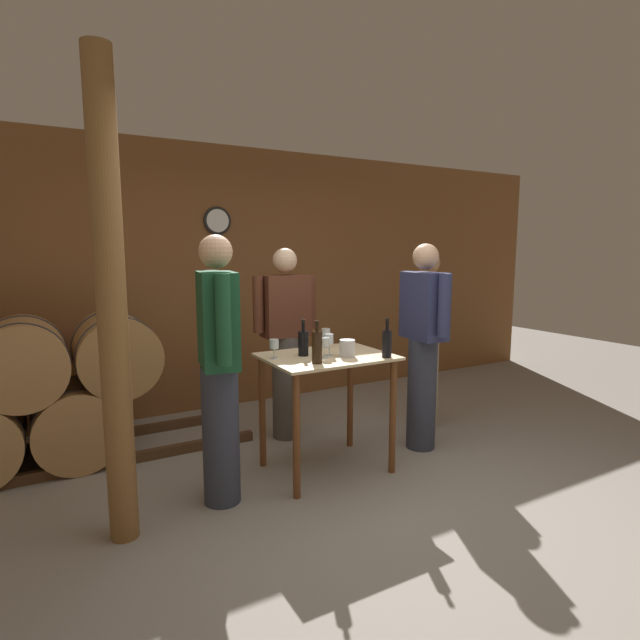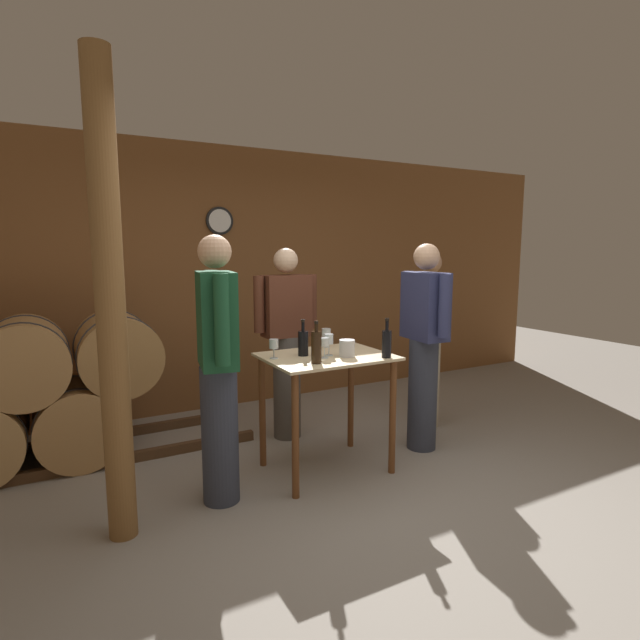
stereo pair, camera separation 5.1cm
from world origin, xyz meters
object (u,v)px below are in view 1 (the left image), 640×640
object	(u,v)px
wine_bottle_far_left	(317,346)
wooden_post	(112,307)
wine_glass_far_side	(326,333)
ice_bucket	(347,348)
wine_glass_near_right	(329,340)
person_visitor_with_scarf	(426,335)
person_visitor_near_door	(423,342)
wine_glass_near_left	(274,345)
wine_glass_near_center	(325,343)
person_host	(286,339)
wine_bottle_left	(303,342)
wine_bottle_center	(387,343)
person_visitor_bearded	(219,365)

from	to	relation	value
wine_bottle_far_left	wooden_post	bearing A→B (deg)	-179.49
wine_glass_far_side	ice_bucket	bearing A→B (deg)	-96.11
wine_glass_near_right	person_visitor_with_scarf	xyz separation A→B (m)	(1.29, 0.40, -0.13)
person_visitor_near_door	wine_glass_near_left	bearing A→B (deg)	175.33
wine_glass_near_left	wine_glass_near_center	distance (m)	0.36
wine_glass_near_left	wine_glass_far_side	bearing A→B (deg)	19.55
wine_glass_near_center	person_host	distance (m)	0.83
wooden_post	person_visitor_near_door	bearing A→B (deg)	4.43
wooden_post	wine_bottle_left	xyz separation A→B (m)	(1.32, 0.28, -0.37)
wooden_post	wine_glass_far_side	xyz separation A→B (m)	(1.63, 0.48, -0.35)
wine_bottle_far_left	ice_bucket	bearing A→B (deg)	15.96
wine_bottle_center	wine_glass_far_side	xyz separation A→B (m)	(-0.19, 0.55, 0.00)
wooden_post	wine_bottle_far_left	size ratio (longest dim) A/B	9.18
wine_bottle_center	person_visitor_near_door	distance (m)	0.63
wine_glass_far_side	wine_glass_near_center	bearing A→B (deg)	-121.09
wine_glass_near_center	person_visitor_near_door	distance (m)	0.97
person_host	wine_glass_near_right	bearing A→B (deg)	-90.84
wine_bottle_far_left	wine_glass_near_right	size ratio (longest dim) A/B	1.82
wine_bottle_center	person_visitor_near_door	size ratio (longest dim) A/B	0.17
wine_bottle_left	wine_glass_far_side	xyz separation A→B (m)	(0.31, 0.20, 0.01)
wine_bottle_far_left	person_visitor_with_scarf	distance (m)	1.60
person_visitor_with_scarf	wine_bottle_left	bearing A→B (deg)	-167.79
wooden_post	person_host	distance (m)	1.84
person_visitor_near_door	wine_bottle_left	bearing A→B (deg)	175.08
wooden_post	wine_glass_near_center	size ratio (longest dim) A/B	18.36
wine_bottle_left	wine_bottle_center	xyz separation A→B (m)	(0.50, -0.35, 0.01)
ice_bucket	person_visitor_with_scarf	xyz separation A→B (m)	(1.19, 0.49, -0.08)
wine_bottle_left	ice_bucket	world-z (taller)	wine_bottle_left
wine_glass_near_center	person_visitor_bearded	xyz separation A→B (m)	(-0.79, -0.01, -0.06)
wine_bottle_far_left	wine_glass_far_side	world-z (taller)	wine_bottle_far_left
wine_glass_far_side	person_visitor_near_door	xyz separation A→B (m)	(0.75, -0.30, -0.09)
wooden_post	person_host	bearing A→B (deg)	32.54
wine_glass_near_left	person_visitor_bearded	world-z (taller)	person_visitor_bearded
wooden_post	ice_bucket	size ratio (longest dim) A/B	21.86
wine_glass_near_center	wine_bottle_left	bearing A→B (deg)	125.21
wine_glass_far_side	person_host	world-z (taller)	person_host
wine_bottle_left	wine_glass_near_right	world-z (taller)	wine_bottle_left
wine_glass_near_center	person_visitor_with_scarf	xyz separation A→B (m)	(1.35, 0.46, -0.12)
wine_glass_near_right	ice_bucket	size ratio (longest dim) A/B	1.31
wine_bottle_far_left	wine_glass_near_center	bearing A→B (deg)	43.08
wooden_post	wine_glass_near_right	size ratio (longest dim) A/B	16.74
wine_glass_near_center	person_host	world-z (taller)	person_host
wooden_post	person_visitor_near_door	xyz separation A→B (m)	(2.38, 0.18, -0.45)
wine_bottle_far_left	person_host	xyz separation A→B (m)	(0.21, 0.94, -0.12)
wine_glass_far_side	wine_bottle_far_left	bearing A→B (deg)	-125.96
wooden_post	person_visitor_bearded	world-z (taller)	wooden_post
wine_bottle_center	wine_glass_near_center	distance (m)	0.45
ice_bucket	person_host	distance (m)	0.87
wine_glass_near_center	person_visitor_with_scarf	world-z (taller)	person_visitor_with_scarf
wine_bottle_left	wooden_post	bearing A→B (deg)	-168.18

